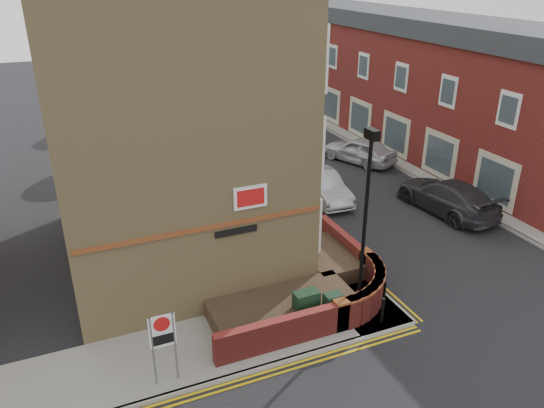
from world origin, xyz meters
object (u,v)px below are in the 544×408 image
at_px(zone_sign, 163,337).
at_px(utility_cabinet_large, 306,308).
at_px(lamppost, 365,225).
at_px(silver_car_near, 323,186).

bearing_deg(zone_sign, utility_cabinet_large, 9.69).
bearing_deg(lamppost, silver_car_near, 69.09).
xyz_separation_m(utility_cabinet_large, zone_sign, (-4.70, -0.80, 0.92)).
relative_size(utility_cabinet_large, zone_sign, 0.55).
bearing_deg(utility_cabinet_large, zone_sign, -170.31).
height_order(lamppost, utility_cabinet_large, lamppost).
relative_size(lamppost, zone_sign, 2.86).
xyz_separation_m(lamppost, silver_car_near, (3.40, 8.90, -2.63)).
distance_m(lamppost, zone_sign, 6.85).
relative_size(lamppost, silver_car_near, 1.46).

